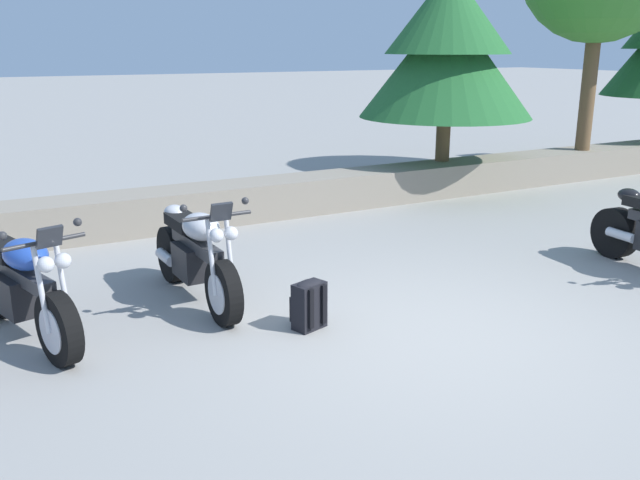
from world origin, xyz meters
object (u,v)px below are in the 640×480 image
motorcycle_blue_near_left (22,288)px  rider_backpack (309,303)px  pine_tree_far_left (448,47)px  motorcycle_silver_centre (196,256)px

motorcycle_blue_near_left → rider_backpack: bearing=-22.8°
rider_backpack → pine_tree_far_left: (4.97, 4.36, 2.26)m
motorcycle_silver_centre → pine_tree_far_left: size_ratio=0.64×
rider_backpack → pine_tree_far_left: size_ratio=0.15×
motorcycle_silver_centre → rider_backpack: size_ratio=4.39×
motorcycle_blue_near_left → pine_tree_far_left: pine_tree_far_left is taller
motorcycle_silver_centre → rider_backpack: 1.36m
motorcycle_silver_centre → rider_backpack: motorcycle_silver_centre is taller
pine_tree_far_left → motorcycle_silver_centre: bearing=-150.4°
motorcycle_blue_near_left → rider_backpack: (2.32, -0.97, -0.24)m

